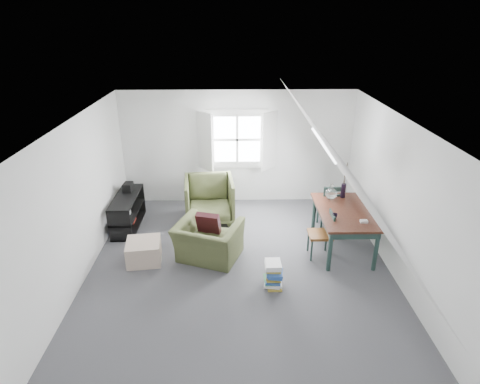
{
  "coord_description": "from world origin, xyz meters",
  "views": [
    {
      "loc": [
        -0.1,
        -5.63,
        3.9
      ],
      "look_at": [
        0.02,
        0.6,
        1.15
      ],
      "focal_mm": 30.0,
      "sensor_mm": 36.0,
      "label": 1
    }
  ],
  "objects_px": {
    "ottoman": "(144,251)",
    "armchair_near": "(209,258)",
    "magazine_stack": "(274,275)",
    "armchair_far": "(210,219)",
    "media_shelf": "(127,214)",
    "dining_table": "(344,215)",
    "dining_chair_far": "(330,205)",
    "dining_chair_near": "(322,234)"
  },
  "relations": [
    {
      "from": "ottoman",
      "to": "dining_chair_far",
      "type": "bearing_deg",
      "value": 17.95
    },
    {
      "from": "ottoman",
      "to": "magazine_stack",
      "type": "height_order",
      "value": "magazine_stack"
    },
    {
      "from": "ottoman",
      "to": "magazine_stack",
      "type": "distance_m",
      "value": 2.29
    },
    {
      "from": "magazine_stack",
      "to": "media_shelf",
      "type": "bearing_deg",
      "value": 144.04
    },
    {
      "from": "armchair_near",
      "to": "dining_chair_far",
      "type": "relative_size",
      "value": 1.09
    },
    {
      "from": "armchair_near",
      "to": "ottoman",
      "type": "height_order",
      "value": "ottoman"
    },
    {
      "from": "armchair_near",
      "to": "ottoman",
      "type": "relative_size",
      "value": 1.84
    },
    {
      "from": "armchair_near",
      "to": "dining_chair_near",
      "type": "distance_m",
      "value": 2.01
    },
    {
      "from": "armchair_far",
      "to": "dining_table",
      "type": "distance_m",
      "value": 2.8
    },
    {
      "from": "armchair_far",
      "to": "media_shelf",
      "type": "xyz_separation_m",
      "value": [
        -1.62,
        -0.31,
        0.3
      ]
    },
    {
      "from": "dining_table",
      "to": "magazine_stack",
      "type": "xyz_separation_m",
      "value": [
        -1.34,
        -1.1,
        -0.46
      ]
    },
    {
      "from": "dining_chair_far",
      "to": "dining_chair_near",
      "type": "xyz_separation_m",
      "value": [
        -0.37,
        -1.01,
        -0.06
      ]
    },
    {
      "from": "armchair_near",
      "to": "dining_table",
      "type": "relative_size",
      "value": 0.68
    },
    {
      "from": "dining_chair_near",
      "to": "armchair_near",
      "type": "bearing_deg",
      "value": -67.52
    },
    {
      "from": "media_shelf",
      "to": "magazine_stack",
      "type": "relative_size",
      "value": 3.04
    },
    {
      "from": "armchair_far",
      "to": "dining_chair_far",
      "type": "bearing_deg",
      "value": -15.39
    },
    {
      "from": "armchair_near",
      "to": "media_shelf",
      "type": "xyz_separation_m",
      "value": [
        -1.68,
        1.15,
        0.3
      ]
    },
    {
      "from": "magazine_stack",
      "to": "armchair_far",
      "type": "bearing_deg",
      "value": 115.84
    },
    {
      "from": "media_shelf",
      "to": "dining_chair_near",
      "type": "bearing_deg",
      "value": -14.57
    },
    {
      "from": "ottoman",
      "to": "media_shelf",
      "type": "distance_m",
      "value": 1.36
    },
    {
      "from": "dining_table",
      "to": "dining_chair_far",
      "type": "height_order",
      "value": "dining_chair_far"
    },
    {
      "from": "armchair_far",
      "to": "magazine_stack",
      "type": "height_order",
      "value": "armchair_far"
    },
    {
      "from": "dining_chair_near",
      "to": "ottoman",
      "type": "bearing_deg",
      "value": -66.56
    },
    {
      "from": "armchair_far",
      "to": "ottoman",
      "type": "bearing_deg",
      "value": -129.99
    },
    {
      "from": "media_shelf",
      "to": "magazine_stack",
      "type": "bearing_deg",
      "value": -33.47
    },
    {
      "from": "dining_chair_far",
      "to": "ottoman",
      "type": "bearing_deg",
      "value": 35.45
    },
    {
      "from": "armchair_near",
      "to": "ottoman",
      "type": "distance_m",
      "value": 1.13
    },
    {
      "from": "magazine_stack",
      "to": "dining_table",
      "type": "bearing_deg",
      "value": 39.38
    },
    {
      "from": "dining_table",
      "to": "media_shelf",
      "type": "relative_size",
      "value": 1.2
    },
    {
      "from": "ottoman",
      "to": "armchair_near",
      "type": "bearing_deg",
      "value": 3.73
    },
    {
      "from": "armchair_near",
      "to": "magazine_stack",
      "type": "relative_size",
      "value": 2.48
    },
    {
      "from": "armchair_near",
      "to": "magazine_stack",
      "type": "distance_m",
      "value": 1.35
    },
    {
      "from": "ottoman",
      "to": "magazine_stack",
      "type": "bearing_deg",
      "value": -19.17
    },
    {
      "from": "dining_chair_far",
      "to": "magazine_stack",
      "type": "height_order",
      "value": "dining_chair_far"
    },
    {
      "from": "armchair_near",
      "to": "armchair_far",
      "type": "height_order",
      "value": "armchair_far"
    },
    {
      "from": "armchair_near",
      "to": "media_shelf",
      "type": "relative_size",
      "value": 0.82
    },
    {
      "from": "armchair_far",
      "to": "dining_table",
      "type": "bearing_deg",
      "value": -31.39
    },
    {
      "from": "dining_table",
      "to": "magazine_stack",
      "type": "bearing_deg",
      "value": -137.26
    },
    {
      "from": "armchair_far",
      "to": "magazine_stack",
      "type": "bearing_deg",
      "value": -69.65
    },
    {
      "from": "ottoman",
      "to": "dining_table",
      "type": "bearing_deg",
      "value": 5.66
    },
    {
      "from": "dining_table",
      "to": "dining_chair_near",
      "type": "bearing_deg",
      "value": -147.24
    },
    {
      "from": "dining_table",
      "to": "armchair_near",
      "type": "bearing_deg",
      "value": -170.08
    }
  ]
}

